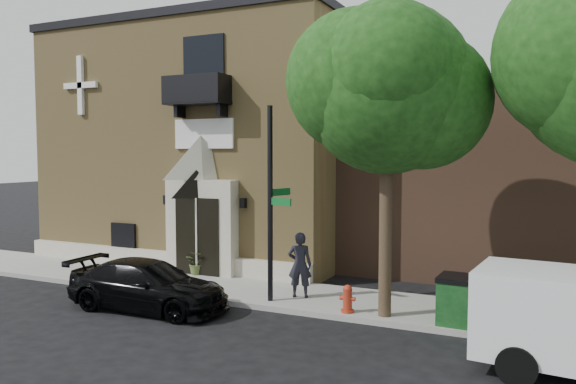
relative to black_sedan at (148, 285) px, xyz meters
name	(u,v)px	position (x,y,z in m)	size (l,w,h in m)	color
ground	(178,300)	(0.11, 1.19, -0.67)	(120.00, 120.00, 0.00)	black
sidewalk	(234,289)	(1.11, 2.69, -0.59)	(42.00, 3.00, 0.15)	gray
church	(230,144)	(-2.87, 9.15, 3.97)	(12.20, 11.01, 9.30)	#A7894F
street_tree_left	(387,87)	(6.14, 1.54, 5.20)	(4.97, 4.38, 7.77)	#38281C
black_sedan	(148,285)	(0.00, 0.00, 0.00)	(1.87, 4.60, 1.33)	black
street_sign	(271,203)	(2.87, 1.75, 2.20)	(0.82, 1.02, 5.39)	black
fire_hydrant	(347,299)	(5.17, 1.53, -0.16)	(0.41, 0.33, 0.72)	#A12C18
dumpster	(477,302)	(8.31, 1.75, 0.07)	(1.81, 1.08, 1.15)	black
planter	(197,263)	(-0.93, 3.71, -0.12)	(0.72, 0.62, 0.80)	#536630
pedestrian_near	(300,265)	(3.43, 2.42, 0.42)	(0.68, 0.45, 1.87)	black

